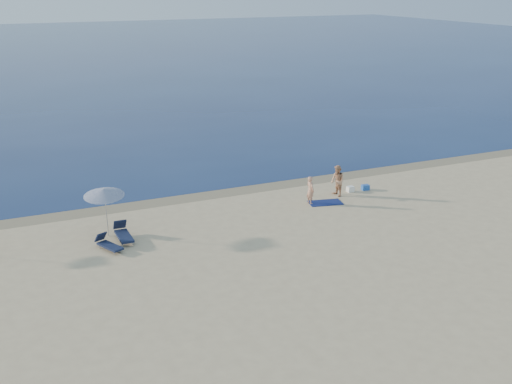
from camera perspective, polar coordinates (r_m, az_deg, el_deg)
ground at (r=22.28m, az=18.05°, el=-14.40°), size 160.00×160.00×0.00m
sea at (r=114.73m, az=-18.09°, el=11.67°), size 240.00×160.00×0.01m
wet_sand_strip at (r=37.28m, az=-2.12°, el=0.05°), size 240.00×1.60×0.00m
person_left at (r=35.12m, az=4.85°, el=0.17°), size 0.42×0.60×1.56m
person_right at (r=36.52m, az=7.26°, el=0.98°), size 0.71×0.89×1.78m
beach_towel at (r=35.55m, az=6.18°, el=-0.95°), size 1.99×1.38×0.03m
white_bag at (r=37.56m, az=8.38°, el=0.26°), size 0.39×0.33×0.32m
blue_cooler at (r=38.03m, az=9.69°, el=0.41°), size 0.47×0.36×0.31m
umbrella_near at (r=31.06m, az=-13.38°, el=-0.03°), size 2.45×2.46×2.51m
lounger_left at (r=30.04m, az=-12.98°, el=-4.57°), size 1.09×1.65×0.70m
lounger_right at (r=30.95m, az=-11.71°, el=-3.68°), size 0.62×1.85×0.81m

